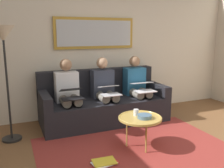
{
  "coord_description": "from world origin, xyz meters",
  "views": [
    {
      "loc": [
        1.5,
        1.9,
        1.56
      ],
      "look_at": [
        0.0,
        -1.7,
        0.75
      ],
      "focal_mm": 39.78,
      "sensor_mm": 36.0,
      "label": 1
    }
  ],
  "objects_px": {
    "couch": "(103,104)",
    "laptop_silver": "(110,90)",
    "person_middle": "(104,88)",
    "magazine_stack": "(105,162)",
    "laptop_white": "(143,86)",
    "framed_mirror": "(95,33)",
    "coffee_table": "(140,118)",
    "person_left": "(137,85)",
    "cup": "(136,112)",
    "standing_lamp": "(4,47)",
    "bowl": "(145,116)",
    "person_right": "(68,91)",
    "laptop_black": "(71,94)"
  },
  "relations": [
    {
      "from": "couch",
      "to": "laptop_silver",
      "type": "height_order",
      "value": "couch"
    },
    {
      "from": "person_middle",
      "to": "laptop_silver",
      "type": "height_order",
      "value": "person_middle"
    },
    {
      "from": "magazine_stack",
      "to": "laptop_white",
      "type": "bearing_deg",
      "value": -135.71
    },
    {
      "from": "framed_mirror",
      "to": "laptop_silver",
      "type": "height_order",
      "value": "framed_mirror"
    },
    {
      "from": "laptop_white",
      "to": "person_middle",
      "type": "bearing_deg",
      "value": -20.77
    },
    {
      "from": "framed_mirror",
      "to": "magazine_stack",
      "type": "xyz_separation_m",
      "value": [
        0.53,
        1.84,
        -1.53
      ]
    },
    {
      "from": "coffee_table",
      "to": "person_left",
      "type": "height_order",
      "value": "person_left"
    },
    {
      "from": "framed_mirror",
      "to": "laptop_silver",
      "type": "distance_m",
      "value": 1.16
    },
    {
      "from": "coffee_table",
      "to": "laptop_silver",
      "type": "height_order",
      "value": "laptop_silver"
    },
    {
      "from": "coffee_table",
      "to": "cup",
      "type": "distance_m",
      "value": 0.11
    },
    {
      "from": "couch",
      "to": "coffee_table",
      "type": "relative_size",
      "value": 3.74
    },
    {
      "from": "magazine_stack",
      "to": "standing_lamp",
      "type": "height_order",
      "value": "standing_lamp"
    },
    {
      "from": "bowl",
      "to": "person_right",
      "type": "relative_size",
      "value": 0.17
    },
    {
      "from": "couch",
      "to": "laptop_silver",
      "type": "distance_m",
      "value": 0.45
    },
    {
      "from": "framed_mirror",
      "to": "laptop_white",
      "type": "height_order",
      "value": "framed_mirror"
    },
    {
      "from": "standing_lamp",
      "to": "couch",
      "type": "bearing_deg",
      "value": -170.2
    },
    {
      "from": "laptop_black",
      "to": "magazine_stack",
      "type": "xyz_separation_m",
      "value": [
        -0.11,
        1.14,
        -0.61
      ]
    },
    {
      "from": "cup",
      "to": "laptop_silver",
      "type": "relative_size",
      "value": 0.26
    },
    {
      "from": "person_left",
      "to": "magazine_stack",
      "type": "xyz_separation_m",
      "value": [
        1.17,
        1.38,
        -0.59
      ]
    },
    {
      "from": "cup",
      "to": "laptop_white",
      "type": "xyz_separation_m",
      "value": [
        -0.58,
        -0.82,
        0.15
      ]
    },
    {
      "from": "laptop_white",
      "to": "person_middle",
      "type": "height_order",
      "value": "person_middle"
    },
    {
      "from": "laptop_white",
      "to": "standing_lamp",
      "type": "xyz_separation_m",
      "value": [
        2.19,
        -0.04,
        0.74
      ]
    },
    {
      "from": "framed_mirror",
      "to": "laptop_white",
      "type": "xyz_separation_m",
      "value": [
        -0.64,
        0.7,
        -0.92
      ]
    },
    {
      "from": "couch",
      "to": "framed_mirror",
      "type": "xyz_separation_m",
      "value": [
        0.0,
        -0.39,
        1.24
      ]
    },
    {
      "from": "person_left",
      "to": "laptop_white",
      "type": "xyz_separation_m",
      "value": [
        0.0,
        0.24,
        0.02
      ]
    },
    {
      "from": "cup",
      "to": "person_right",
      "type": "xyz_separation_m",
      "value": [
        0.7,
        -1.06,
        0.13
      ]
    },
    {
      "from": "framed_mirror",
      "to": "standing_lamp",
      "type": "distance_m",
      "value": 1.69
    },
    {
      "from": "bowl",
      "to": "laptop_white",
      "type": "height_order",
      "value": "laptop_white"
    },
    {
      "from": "person_right",
      "to": "person_middle",
      "type": "bearing_deg",
      "value": 180.0
    },
    {
      "from": "framed_mirror",
      "to": "coffee_table",
      "type": "relative_size",
      "value": 2.58
    },
    {
      "from": "framed_mirror",
      "to": "magazine_stack",
      "type": "height_order",
      "value": "framed_mirror"
    },
    {
      "from": "person_right",
      "to": "magazine_stack",
      "type": "relative_size",
      "value": 3.35
    },
    {
      "from": "cup",
      "to": "person_left",
      "type": "height_order",
      "value": "person_left"
    },
    {
      "from": "person_left",
      "to": "laptop_white",
      "type": "relative_size",
      "value": 3.09
    },
    {
      "from": "person_right",
      "to": "bowl",
      "type": "bearing_deg",
      "value": 122.1
    },
    {
      "from": "laptop_white",
      "to": "person_left",
      "type": "bearing_deg",
      "value": -90.0
    },
    {
      "from": "framed_mirror",
      "to": "laptop_black",
      "type": "distance_m",
      "value": 1.32
    },
    {
      "from": "laptop_silver",
      "to": "laptop_black",
      "type": "xyz_separation_m",
      "value": [
        0.64,
        -0.01,
        -0.0
      ]
    },
    {
      "from": "bowl",
      "to": "person_middle",
      "type": "bearing_deg",
      "value": -84.52
    },
    {
      "from": "coffee_table",
      "to": "standing_lamp",
      "type": "relative_size",
      "value": 0.35
    },
    {
      "from": "laptop_white",
      "to": "laptop_silver",
      "type": "height_order",
      "value": "laptop_white"
    },
    {
      "from": "laptop_silver",
      "to": "standing_lamp",
      "type": "distance_m",
      "value": 1.72
    },
    {
      "from": "couch",
      "to": "person_left",
      "type": "relative_size",
      "value": 1.93
    },
    {
      "from": "laptop_white",
      "to": "laptop_black",
      "type": "height_order",
      "value": "laptop_black"
    },
    {
      "from": "coffee_table",
      "to": "laptop_black",
      "type": "bearing_deg",
      "value": -51.75
    },
    {
      "from": "laptop_white",
      "to": "person_middle",
      "type": "relative_size",
      "value": 0.32
    },
    {
      "from": "framed_mirror",
      "to": "laptop_white",
      "type": "bearing_deg",
      "value": 132.44
    },
    {
      "from": "laptop_silver",
      "to": "standing_lamp",
      "type": "bearing_deg",
      "value": -1.69
    },
    {
      "from": "person_middle",
      "to": "bowl",
      "type": "bearing_deg",
      "value": 95.48
    },
    {
      "from": "laptop_black",
      "to": "person_right",
      "type": "bearing_deg",
      "value": -90.0
    }
  ]
}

